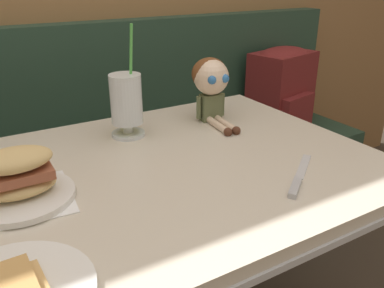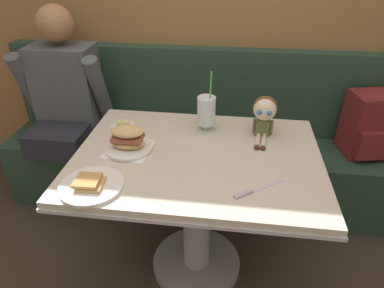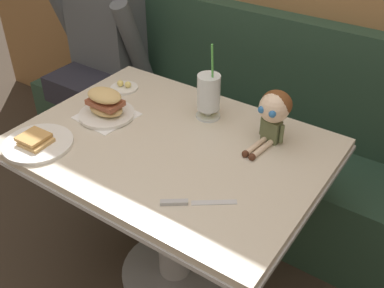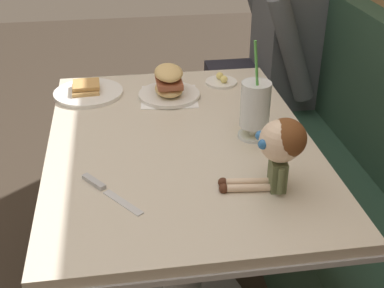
{
  "view_description": "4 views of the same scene",
  "coord_description": "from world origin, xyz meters",
  "px_view_note": "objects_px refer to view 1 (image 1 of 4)",
  "views": [
    {
      "loc": [
        -0.39,
        -0.63,
        1.18
      ],
      "look_at": [
        0.12,
        0.21,
        0.76
      ],
      "focal_mm": 38.07,
      "sensor_mm": 36.0,
      "label": 1
    },
    {
      "loc": [
        0.14,
        -1.09,
        1.57
      ],
      "look_at": [
        -0.03,
        0.18,
        0.79
      ],
      "focal_mm": 31.77,
      "sensor_mm": 36.0,
      "label": 2
    },
    {
      "loc": [
        0.83,
        -0.89,
        1.68
      ],
      "look_at": [
        0.1,
        0.16,
        0.78
      ],
      "focal_mm": 42.44,
      "sensor_mm": 36.0,
      "label": 3
    },
    {
      "loc": [
        1.36,
        0.01,
        1.5
      ],
      "look_at": [
        0.1,
        0.2,
        0.78
      ],
      "focal_mm": 47.81,
      "sensor_mm": 36.0,
      "label": 4
    }
  ],
  "objects_px": {
    "butter_knife": "(298,181)",
    "seated_doll": "(211,81)",
    "sandwich_plate": "(18,181)",
    "milkshake_glass": "(126,102)",
    "backpack": "(282,88)"
  },
  "relations": [
    {
      "from": "sandwich_plate",
      "to": "backpack",
      "type": "height_order",
      "value": "sandwich_plate"
    },
    {
      "from": "butter_knife",
      "to": "backpack",
      "type": "xyz_separation_m",
      "value": [
        0.73,
        0.84,
        -0.09
      ]
    },
    {
      "from": "sandwich_plate",
      "to": "milkshake_glass",
      "type": "bearing_deg",
      "value": 33.98
    },
    {
      "from": "butter_knife",
      "to": "seated_doll",
      "type": "distance_m",
      "value": 0.47
    },
    {
      "from": "milkshake_glass",
      "to": "butter_knife",
      "type": "xyz_separation_m",
      "value": [
        0.22,
        -0.46,
        -0.1
      ]
    },
    {
      "from": "milkshake_glass",
      "to": "seated_doll",
      "type": "bearing_deg",
      "value": -2.06
    },
    {
      "from": "milkshake_glass",
      "to": "butter_knife",
      "type": "distance_m",
      "value": 0.52
    },
    {
      "from": "milkshake_glass",
      "to": "backpack",
      "type": "relative_size",
      "value": 0.78
    },
    {
      "from": "backpack",
      "to": "butter_knife",
      "type": "bearing_deg",
      "value": -130.95
    },
    {
      "from": "butter_knife",
      "to": "seated_doll",
      "type": "bearing_deg",
      "value": 82.18
    },
    {
      "from": "seated_doll",
      "to": "milkshake_glass",
      "type": "bearing_deg",
      "value": 177.94
    },
    {
      "from": "sandwich_plate",
      "to": "backpack",
      "type": "bearing_deg",
      "value": 25.19
    },
    {
      "from": "milkshake_glass",
      "to": "butter_knife",
      "type": "bearing_deg",
      "value": -65.05
    },
    {
      "from": "seated_doll",
      "to": "sandwich_plate",
      "type": "bearing_deg",
      "value": -160.66
    },
    {
      "from": "sandwich_plate",
      "to": "butter_knife",
      "type": "relative_size",
      "value": 1.1
    }
  ]
}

